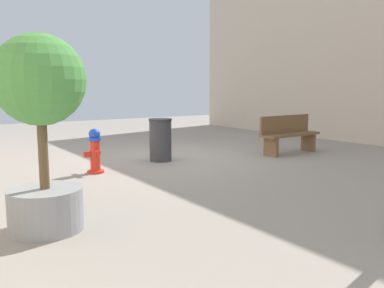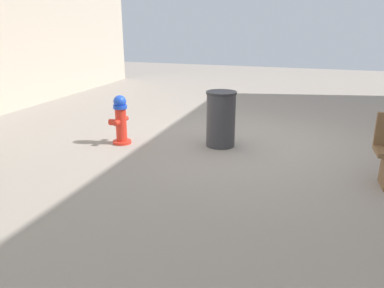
% 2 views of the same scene
% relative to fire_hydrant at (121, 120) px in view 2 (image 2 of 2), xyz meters
% --- Properties ---
extents(ground_plane, '(23.40, 23.40, 0.00)m').
position_rel_fire_hydrant_xyz_m(ground_plane, '(-2.18, -0.74, -0.43)').
color(ground_plane, gray).
extents(fire_hydrant, '(0.39, 0.41, 0.87)m').
position_rel_fire_hydrant_xyz_m(fire_hydrant, '(0.00, 0.00, 0.00)').
color(fire_hydrant, red).
rests_on(fire_hydrant, ground_plane).
extents(trash_bin, '(0.52, 0.52, 0.95)m').
position_rel_fire_hydrant_xyz_m(trash_bin, '(-1.70, -0.42, 0.05)').
color(trash_bin, '#38383D').
rests_on(trash_bin, ground_plane).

